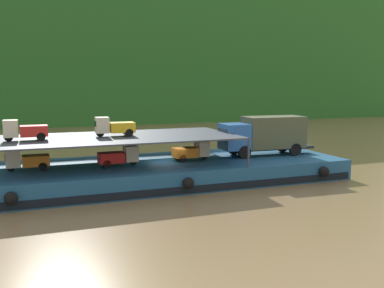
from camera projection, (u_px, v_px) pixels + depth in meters
The scene contains 10 objects.
ground_plane at pixel (167, 181), 32.27m from camera, with size 400.00×400.00×0.00m, color brown.
hillside_far_bank at pixel (73, 27), 87.00m from camera, with size 136.20×35.26×32.84m.
cargo_barge at pixel (167, 171), 32.14m from camera, with size 26.37×9.38×1.50m.
covered_lorry at pixel (265, 134), 34.68m from camera, with size 7.93×2.57×3.10m.
cargo_rack at pixel (115, 138), 30.46m from camera, with size 17.17×7.98×2.00m.
mini_truck_lower_stern at pixel (27, 160), 28.64m from camera, with size 2.76×1.24×1.38m.
mini_truck_lower_aft at pixel (119, 156), 30.18m from camera, with size 2.78×1.27×1.38m.
mini_truck_lower_mid at pixel (192, 151), 32.43m from camera, with size 2.79×1.28×1.38m.
mini_truck_upper_stern at pixel (25, 130), 28.18m from camera, with size 2.75×1.22×1.38m.
mini_truck_upper_mid at pixel (114, 127), 30.56m from camera, with size 2.76×1.24×1.38m.
Camera 1 is at (-9.49, -30.19, 7.15)m, focal length 40.64 mm.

